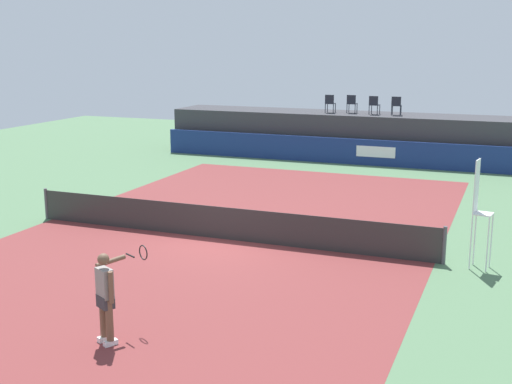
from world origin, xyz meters
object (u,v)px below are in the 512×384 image
(net_post_near, at_px, (46,204))
(spectator_chair_left, at_px, (352,103))
(spectator_chair_far_left, at_px, (330,103))
(net_post_far, at_px, (444,245))
(spectator_chair_right, at_px, (396,105))
(tennis_player, at_px, (107,295))
(umpire_chair, at_px, (479,206))
(spectator_chair_center, at_px, (374,104))

(net_post_near, bearing_deg, spectator_chair_left, 67.73)
(spectator_chair_far_left, relative_size, net_post_far, 0.89)
(spectator_chair_far_left, height_order, spectator_chair_left, same)
(spectator_chair_left, distance_m, spectator_chair_right, 2.21)
(net_post_near, bearing_deg, tennis_player, -45.19)
(umpire_chair, distance_m, net_post_near, 13.21)
(spectator_chair_center, bearing_deg, net_post_far, -71.51)
(spectator_chair_left, bearing_deg, umpire_chair, -65.52)
(net_post_near, bearing_deg, spectator_chair_center, 63.72)
(spectator_chair_far_left, relative_size, tennis_player, 0.50)
(tennis_player, bearing_deg, spectator_chair_left, 92.05)
(spectator_chair_left, height_order, umpire_chair, spectator_chair_left)
(spectator_chair_left, bearing_deg, net_post_far, -67.99)
(net_post_far, bearing_deg, spectator_chair_right, 104.77)
(spectator_chair_center, bearing_deg, net_post_near, -116.28)
(spectator_chair_left, relative_size, net_post_near, 0.89)
(spectator_chair_right, xyz_separation_m, tennis_player, (-1.40, -22.11, -1.73))
(net_post_near, bearing_deg, spectator_chair_right, 60.67)
(spectator_chair_far_left, distance_m, net_post_far, 16.76)
(spectator_chair_right, distance_m, tennis_player, 22.22)
(net_post_near, bearing_deg, spectator_chair_far_left, 70.80)
(tennis_player, bearing_deg, net_post_far, 52.91)
(spectator_chair_far_left, distance_m, tennis_player, 22.22)
(umpire_chair, height_order, net_post_near, umpire_chair)
(spectator_chair_far_left, xyz_separation_m, net_post_far, (7.18, -14.99, -2.19))
(spectator_chair_left, bearing_deg, spectator_chair_far_left, -166.22)
(spectator_chair_left, height_order, tennis_player, spectator_chair_left)
(net_post_far, bearing_deg, spectator_chair_left, 112.01)
(spectator_chair_center, xyz_separation_m, tennis_player, (-0.35, -22.06, -1.73))
(net_post_near, bearing_deg, umpire_chair, 0.08)
(spectator_chair_far_left, height_order, net_post_far, spectator_chair_far_left)
(spectator_chair_far_left, bearing_deg, net_post_far, -64.40)
(spectator_chair_far_left, bearing_deg, umpire_chair, -62.03)
(net_post_near, height_order, tennis_player, tennis_player)
(spectator_chair_left, height_order, net_post_far, spectator_chair_left)
(spectator_chair_center, xyz_separation_m, net_post_near, (-7.39, -14.97, -2.19))
(spectator_chair_left, xyz_separation_m, umpire_chair, (6.93, -15.22, -1.11))
(net_post_far, height_order, tennis_player, tennis_player)
(spectator_chair_far_left, distance_m, spectator_chair_left, 1.05)
(spectator_chair_right, distance_m, umpire_chair, 15.77)
(umpire_chair, relative_size, net_post_near, 2.76)
(spectator_chair_left, bearing_deg, net_post_near, -112.27)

